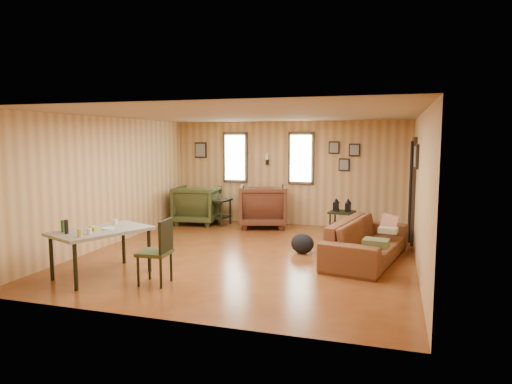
{
  "coord_description": "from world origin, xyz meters",
  "views": [
    {
      "loc": [
        2.37,
        -7.36,
        2.01
      ],
      "look_at": [
        0.0,
        0.4,
        1.05
      ],
      "focal_mm": 32.0,
      "sensor_mm": 36.0,
      "label": 1
    }
  ],
  "objects_px": {
    "sofa": "(367,234)",
    "recliner_green": "(197,203)",
    "side_table": "(342,210)",
    "dining_table": "(100,234)",
    "recliner_brown": "(263,204)",
    "end_table": "(217,207)"
  },
  "relations": [
    {
      "from": "sofa",
      "to": "dining_table",
      "type": "relative_size",
      "value": 1.46
    },
    {
      "from": "sofa",
      "to": "recliner_green",
      "type": "relative_size",
      "value": 2.32
    },
    {
      "from": "sofa",
      "to": "end_table",
      "type": "xyz_separation_m",
      "value": [
        -3.53,
        2.17,
        -0.03
      ]
    },
    {
      "from": "end_table",
      "to": "recliner_green",
      "type": "bearing_deg",
      "value": 179.01
    },
    {
      "from": "recliner_brown",
      "to": "end_table",
      "type": "distance_m",
      "value": 1.1
    },
    {
      "from": "recliner_green",
      "to": "end_table",
      "type": "bearing_deg",
      "value": 172.7
    },
    {
      "from": "dining_table",
      "to": "recliner_green",
      "type": "bearing_deg",
      "value": 118.85
    },
    {
      "from": "side_table",
      "to": "recliner_green",
      "type": "bearing_deg",
      "value": 174.77
    },
    {
      "from": "recliner_brown",
      "to": "end_table",
      "type": "height_order",
      "value": "recliner_brown"
    },
    {
      "from": "side_table",
      "to": "sofa",
      "type": "bearing_deg",
      "value": -71.56
    },
    {
      "from": "end_table",
      "to": "side_table",
      "type": "relative_size",
      "value": 0.96
    },
    {
      "from": "sofa",
      "to": "end_table",
      "type": "bearing_deg",
      "value": 70.19
    },
    {
      "from": "recliner_brown",
      "to": "side_table",
      "type": "distance_m",
      "value": 1.86
    },
    {
      "from": "dining_table",
      "to": "side_table",
      "type": "bearing_deg",
      "value": 75.82
    },
    {
      "from": "side_table",
      "to": "recliner_brown",
      "type": "bearing_deg",
      "value": 167.98
    },
    {
      "from": "end_table",
      "to": "side_table",
      "type": "bearing_deg",
      "value": -5.94
    },
    {
      "from": "side_table",
      "to": "dining_table",
      "type": "relative_size",
      "value": 0.5
    },
    {
      "from": "sofa",
      "to": "dining_table",
      "type": "xyz_separation_m",
      "value": [
        -3.67,
        -2.01,
        0.18
      ]
    },
    {
      "from": "side_table",
      "to": "dining_table",
      "type": "bearing_deg",
      "value": -128.17
    },
    {
      "from": "sofa",
      "to": "side_table",
      "type": "height_order",
      "value": "sofa"
    },
    {
      "from": "recliner_brown",
      "to": "recliner_green",
      "type": "height_order",
      "value": "recliner_brown"
    },
    {
      "from": "sofa",
      "to": "dining_table",
      "type": "bearing_deg",
      "value": 130.46
    }
  ]
}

